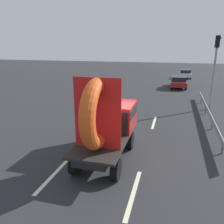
# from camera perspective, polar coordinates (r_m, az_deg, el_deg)

# --- Properties ---
(ground_plane) EXTENTS (120.00, 120.00, 0.00)m
(ground_plane) POSITION_cam_1_polar(r_m,az_deg,el_deg) (11.74, 1.83, -9.39)
(ground_plane) COLOR #28282B
(flatbed_truck) EXTENTS (2.02, 5.00, 3.92)m
(flatbed_truck) POSITION_cam_1_polar(r_m,az_deg,el_deg) (10.47, -1.11, -2.02)
(flatbed_truck) COLOR black
(flatbed_truck) RESTS_ON ground_plane
(distant_sedan) EXTENTS (1.83, 4.27, 1.39)m
(distant_sedan) POSITION_cam_1_polar(r_m,az_deg,el_deg) (29.58, 16.12, 7.22)
(distant_sedan) COLOR black
(distant_sedan) RESTS_ON ground_plane
(traffic_light) EXTENTS (0.42, 0.36, 5.75)m
(traffic_light) POSITION_cam_1_polar(r_m,az_deg,el_deg) (20.02, 24.05, 11.10)
(traffic_light) COLOR gray
(traffic_light) RESTS_ON ground_plane
(guardrail) EXTENTS (0.10, 13.86, 0.71)m
(guardrail) POSITION_cam_1_polar(r_m,az_deg,el_deg) (17.23, 22.78, -0.35)
(guardrail) COLOR gray
(guardrail) RESTS_ON ground_plane
(lane_dash_left_near) EXTENTS (0.16, 2.91, 0.01)m
(lane_dash_left_near) POSITION_cam_1_polar(r_m,az_deg,el_deg) (10.05, -14.09, -14.63)
(lane_dash_left_near) COLOR beige
(lane_dash_left_near) RESTS_ON ground_plane
(lane_dash_left_far) EXTENTS (0.16, 2.02, 0.01)m
(lane_dash_left_far) POSITION_cam_1_polar(r_m,az_deg,el_deg) (16.53, -1.31, -1.61)
(lane_dash_left_far) COLOR beige
(lane_dash_left_far) RESTS_ON ground_plane
(lane_dash_right_near) EXTENTS (0.16, 2.98, 0.01)m
(lane_dash_right_near) POSITION_cam_1_polar(r_m,az_deg,el_deg) (8.76, 5.29, -19.27)
(lane_dash_right_near) COLOR beige
(lane_dash_right_near) RESTS_ON ground_plane
(lane_dash_right_far) EXTENTS (0.16, 2.53, 0.01)m
(lane_dash_right_far) POSITION_cam_1_polar(r_m,az_deg,el_deg) (15.92, 10.29, -2.59)
(lane_dash_right_far) COLOR beige
(lane_dash_right_far) RESTS_ON ground_plane
(oncoming_car) EXTENTS (1.74, 4.07, 1.33)m
(oncoming_car) POSITION_cam_1_polar(r_m,az_deg,el_deg) (38.72, 17.57, 9.06)
(oncoming_car) COLOR black
(oncoming_car) RESTS_ON ground_plane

